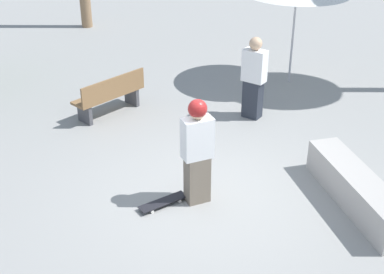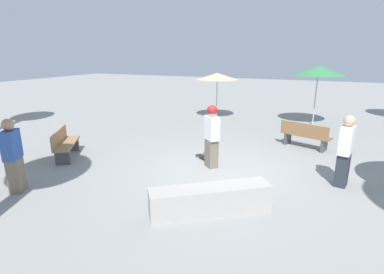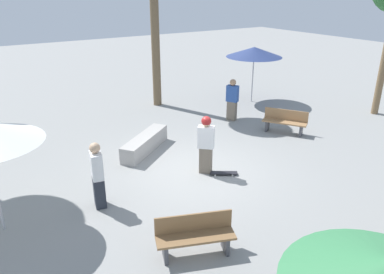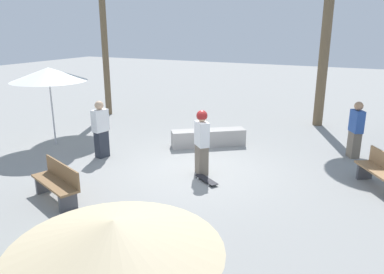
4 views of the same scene
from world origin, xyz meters
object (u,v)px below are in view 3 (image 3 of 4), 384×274
object	(u,v)px
bench_far	(195,236)
skateboard	(224,173)
concrete_ledge	(145,143)
bystander_watching	(98,175)
bystander_far	(232,100)
skater_main	(206,143)
shade_umbrella_navy	(254,52)
bench_near	(285,122)

from	to	relation	value
bench_far	skateboard	bearing A→B (deg)	-115.99
concrete_ledge	bystander_watching	distance (m)	3.46
skateboard	bystander_watching	xyz separation A→B (m)	(0.34, 3.58, 0.79)
skateboard	bystander_far	size ratio (longest dim) A/B	0.46
skater_main	shade_umbrella_navy	xyz separation A→B (m)	(4.77, -5.93, 1.38)
concrete_ledge	bystander_far	size ratio (longest dim) A/B	1.32
skater_main	bench_near	distance (m)	4.44
skateboard	bystander_watching	bearing A→B (deg)	-152.31
shade_umbrella_navy	skateboard	bearing A→B (deg)	132.96
skater_main	bench_near	world-z (taller)	skater_main
skateboard	bench_near	world-z (taller)	bench_near
bench_near	bench_far	distance (m)	7.59
skater_main	concrete_ledge	xyz separation A→B (m)	(2.32, 0.83, -0.67)
concrete_ledge	bystander_watching	world-z (taller)	bystander_watching
bystander_watching	bystander_far	bearing A→B (deg)	-51.93
concrete_ledge	bystander_far	world-z (taller)	bystander_far
bench_far	concrete_ledge	bearing A→B (deg)	-84.41
skateboard	skater_main	bearing A→B (deg)	160.91
skater_main	shade_umbrella_navy	bearing A→B (deg)	82.61
concrete_ledge	shade_umbrella_navy	world-z (taller)	shade_umbrella_navy
concrete_ledge	bench_near	xyz separation A→B (m)	(-1.27, -5.12, 0.16)
bench_far	bystander_watching	xyz separation A→B (m)	(2.76, 1.01, 0.43)
bench_near	bystander_far	xyz separation A→B (m)	(2.17, 0.78, 0.42)
bench_near	bystander_watching	size ratio (longest dim) A/B	0.93
shade_umbrella_navy	bystander_far	size ratio (longest dim) A/B	1.50
concrete_ledge	skater_main	bearing A→B (deg)	-160.24
skater_main	bystander_watching	world-z (taller)	skater_main
bystander_watching	skater_main	bearing A→B (deg)	-76.40
bystander_far	skateboard	bearing A→B (deg)	109.17
bench_near	shade_umbrella_navy	distance (m)	4.49
shade_umbrella_navy	bystander_watching	xyz separation A→B (m)	(-4.86, 9.17, -1.47)
bystander_watching	bystander_far	distance (m)	7.52
concrete_ledge	bystander_far	bearing A→B (deg)	-78.32
shade_umbrella_navy	bystander_watching	bearing A→B (deg)	117.93
skateboard	concrete_ledge	world-z (taller)	concrete_ledge
skateboard	bench_near	bearing A→B (deg)	53.67
bench_far	bystander_watching	size ratio (longest dim) A/B	0.97
bench_far	shade_umbrella_navy	xyz separation A→B (m)	(7.62, -8.16, 1.89)
skateboard	concrete_ledge	bearing A→B (deg)	146.17
bench_far	shade_umbrella_navy	distance (m)	11.33
bystander_watching	skateboard	bearing A→B (deg)	-83.49
skater_main	concrete_ledge	bearing A→B (deg)	153.53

